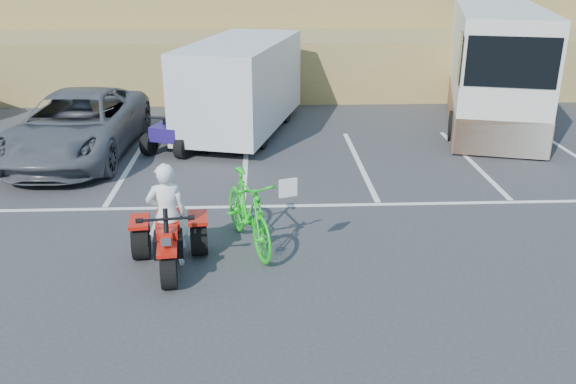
{
  "coord_description": "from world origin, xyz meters",
  "views": [
    {
      "loc": [
        0.41,
        -8.66,
        4.62
      ],
      "look_at": [
        0.82,
        0.6,
        1.0
      ],
      "focal_mm": 38.0,
      "sensor_mm": 36.0,
      "label": 1
    }
  ],
  "objects_px": {
    "red_trike_atv": "(171,269)",
    "quad_atv_blue": "(176,151)",
    "rider": "(167,215)",
    "quad_atv_green": "(227,148)",
    "green_dirt_bike": "(248,211)",
    "grey_pickup": "(77,125)",
    "rv_motorhome": "(491,69)",
    "cargo_trailer": "(242,84)"
  },
  "relations": [
    {
      "from": "rider",
      "to": "quad_atv_blue",
      "type": "relative_size",
      "value": 1.12
    },
    {
      "from": "rv_motorhome",
      "to": "green_dirt_bike",
      "type": "bearing_deg",
      "value": -113.96
    },
    {
      "from": "green_dirt_bike",
      "to": "rv_motorhome",
      "type": "bearing_deg",
      "value": 31.18
    },
    {
      "from": "rider",
      "to": "cargo_trailer",
      "type": "distance_m",
      "value": 7.8
    },
    {
      "from": "quad_atv_blue",
      "to": "quad_atv_green",
      "type": "height_order",
      "value": "quad_atv_blue"
    },
    {
      "from": "quad_atv_blue",
      "to": "quad_atv_green",
      "type": "xyz_separation_m",
      "value": [
        1.27,
        0.13,
        0.0
      ]
    },
    {
      "from": "green_dirt_bike",
      "to": "quad_atv_green",
      "type": "distance_m",
      "value": 5.71
    },
    {
      "from": "red_trike_atv",
      "to": "rider",
      "type": "relative_size",
      "value": 0.97
    },
    {
      "from": "quad_atv_green",
      "to": "red_trike_atv",
      "type": "bearing_deg",
      "value": -81.36
    },
    {
      "from": "quad_atv_green",
      "to": "green_dirt_bike",
      "type": "bearing_deg",
      "value": -69.64
    },
    {
      "from": "rider",
      "to": "red_trike_atv",
      "type": "bearing_deg",
      "value": 90.0
    },
    {
      "from": "green_dirt_bike",
      "to": "grey_pickup",
      "type": "bearing_deg",
      "value": 109.45
    },
    {
      "from": "red_trike_atv",
      "to": "rider",
      "type": "bearing_deg",
      "value": 90.0
    },
    {
      "from": "rider",
      "to": "rv_motorhome",
      "type": "distance_m",
      "value": 12.61
    },
    {
      "from": "grey_pickup",
      "to": "rv_motorhome",
      "type": "relative_size",
      "value": 0.6
    },
    {
      "from": "red_trike_atv",
      "to": "grey_pickup",
      "type": "bearing_deg",
      "value": 110.18
    },
    {
      "from": "quad_atv_blue",
      "to": "quad_atv_green",
      "type": "relative_size",
      "value": 1.04
    },
    {
      "from": "green_dirt_bike",
      "to": "quad_atv_blue",
      "type": "xyz_separation_m",
      "value": [
        -1.93,
        5.5,
        -0.65
      ]
    },
    {
      "from": "rider",
      "to": "quad_atv_green",
      "type": "height_order",
      "value": "rider"
    },
    {
      "from": "red_trike_atv",
      "to": "green_dirt_bike",
      "type": "relative_size",
      "value": 0.77
    },
    {
      "from": "green_dirt_bike",
      "to": "grey_pickup",
      "type": "xyz_separation_m",
      "value": [
        -4.23,
        5.21,
        0.12
      ]
    },
    {
      "from": "red_trike_atv",
      "to": "cargo_trailer",
      "type": "height_order",
      "value": "cargo_trailer"
    },
    {
      "from": "red_trike_atv",
      "to": "quad_atv_blue",
      "type": "height_order",
      "value": "red_trike_atv"
    },
    {
      "from": "quad_atv_blue",
      "to": "rv_motorhome",
      "type": "bearing_deg",
      "value": 41.25
    },
    {
      "from": "grey_pickup",
      "to": "green_dirt_bike",
      "type": "bearing_deg",
      "value": -48.29
    },
    {
      "from": "quad_atv_blue",
      "to": "quad_atv_green",
      "type": "distance_m",
      "value": 1.28
    },
    {
      "from": "rider",
      "to": "rv_motorhome",
      "type": "relative_size",
      "value": 0.18
    },
    {
      "from": "grey_pickup",
      "to": "quad_atv_blue",
      "type": "bearing_deg",
      "value": 9.76
    },
    {
      "from": "grey_pickup",
      "to": "quad_atv_blue",
      "type": "height_order",
      "value": "grey_pickup"
    },
    {
      "from": "grey_pickup",
      "to": "quad_atv_green",
      "type": "bearing_deg",
      "value": 9.37
    },
    {
      "from": "rider",
      "to": "grey_pickup",
      "type": "distance_m",
      "value": 6.53
    },
    {
      "from": "grey_pickup",
      "to": "red_trike_atv",
      "type": "bearing_deg",
      "value": -60.57
    },
    {
      "from": "grey_pickup",
      "to": "quad_atv_green",
      "type": "distance_m",
      "value": 3.68
    },
    {
      "from": "red_trike_atv",
      "to": "quad_atv_green",
      "type": "height_order",
      "value": "red_trike_atv"
    },
    {
      "from": "rider",
      "to": "quad_atv_blue",
      "type": "height_order",
      "value": "rider"
    },
    {
      "from": "grey_pickup",
      "to": "quad_atv_blue",
      "type": "xyz_separation_m",
      "value": [
        2.3,
        0.29,
        -0.77
      ]
    },
    {
      "from": "grey_pickup",
      "to": "rider",
      "type": "bearing_deg",
      "value": -60.12
    },
    {
      "from": "red_trike_atv",
      "to": "green_dirt_bike",
      "type": "xyz_separation_m",
      "value": [
        1.22,
        0.75,
        0.65
      ]
    },
    {
      "from": "green_dirt_bike",
      "to": "quad_atv_green",
      "type": "height_order",
      "value": "green_dirt_bike"
    },
    {
      "from": "quad_atv_green",
      "to": "grey_pickup",
      "type": "bearing_deg",
      "value": -159.58
    },
    {
      "from": "green_dirt_bike",
      "to": "cargo_trailer",
      "type": "relative_size",
      "value": 0.37
    },
    {
      "from": "green_dirt_bike",
      "to": "rv_motorhome",
      "type": "xyz_separation_m",
      "value": [
        7.17,
        8.79,
        0.75
      ]
    }
  ]
}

